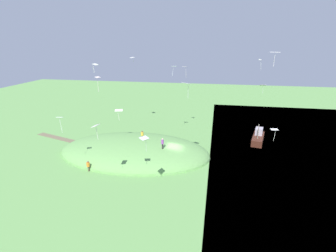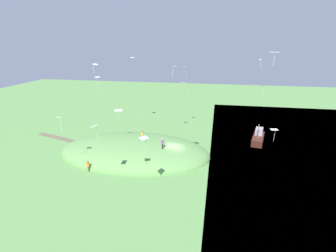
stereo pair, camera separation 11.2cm
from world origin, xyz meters
The scene contains 21 objects.
ground_plane centered at (0.00, 0.00, 0.00)m, with size 160.00×160.00×0.00m, color #669D51.
grass_hill centered at (7.14, -0.80, 0.00)m, with size 25.82×16.20×4.91m, color #6AA255.
dirt_path centered at (22.66, -4.53, 0.02)m, with size 13.92×1.38×0.04m, color #6D6249.
boat_on_lake centered at (-14.36, -10.11, 0.85)m, with size 3.15×6.40×3.97m.
person_on_hilltop centered at (5.70, -1.00, 3.41)m, with size 0.63×0.63×1.58m.
person_walking_path centered at (1.73, 1.53, 3.24)m, with size 0.55×0.55×1.78m.
person_near_shore centered at (11.74, 6.88, 1.01)m, with size 0.66×0.66×1.64m.
kite_0 centered at (3.92, 13.51, 11.26)m, with size 0.94×0.77×1.14m.
kite_1 centered at (-13.43, -5.52, 11.46)m, with size 1.11×0.89×1.48m.
kite_2 centered at (-13.74, -13.09, 14.82)m, with size 0.73×0.83×1.95m.
kite_3 centered at (0.12, -12.49, 13.40)m, with size 0.89×0.67×2.17m.
kite_4 centered at (1.49, -7.57, 13.94)m, with size 0.95×0.73×1.82m.
kite_5 centered at (1.44, 12.71, 7.97)m, with size 1.11×1.20×1.83m.
kite_6 centered at (10.10, 4.87, 13.35)m, with size 0.73×0.89×2.15m.
kite_7 centered at (-2.15, 4.17, 12.82)m, with size 1.30×1.21×2.21m.
kite_8 centered at (-13.09, 7.92, 8.30)m, with size 0.93×0.73×1.50m.
kite_9 centered at (11.10, -13.87, 15.04)m, with size 1.26×1.34×1.21m.
kite_10 centered at (14.00, 8.83, 8.53)m, with size 0.89×0.69×2.21m.
kite_11 centered at (7.07, 12.81, 9.12)m, with size 0.75×1.04×1.84m.
kite_12 centered at (10.71, 3.95, 15.12)m, with size 0.71×0.92×1.29m.
kite_13 centered at (-11.64, 10.62, 17.19)m, with size 1.11×0.92×1.41m.
Camera 2 is at (-6.27, 39.21, 18.33)m, focal length 28.34 mm.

